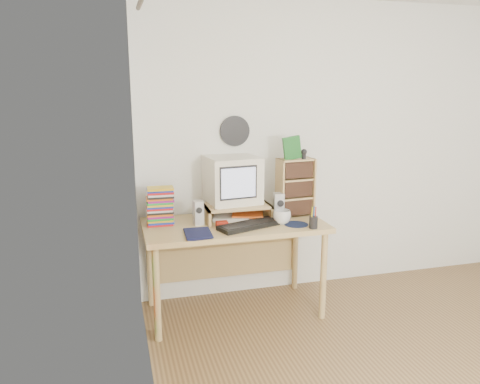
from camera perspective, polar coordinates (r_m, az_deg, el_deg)
back_wall at (r=4.25m, az=11.56°, el=5.21°), size 3.50×0.00×3.50m
left_wall at (r=2.09m, az=-10.37°, el=-2.47°), size 0.00×3.50×3.50m
curtain at (r=2.58m, az=-10.37°, el=-1.84°), size 0.00×2.20×2.20m
wall_disc at (r=3.88m, az=-0.64°, el=7.44°), size 0.25×0.02×0.25m
desk at (r=3.75m, az=-0.97°, el=-5.48°), size 1.40×0.70×0.75m
monitor_riser at (r=3.73m, az=-0.38°, el=-1.91°), size 0.52×0.30×0.12m
crt_monitor at (r=3.73m, az=-0.79°, el=1.41°), size 0.43×0.43×0.37m
speaker_left at (r=3.60m, az=-5.12°, el=-2.52°), size 0.08×0.08×0.19m
speaker_right at (r=3.75m, az=4.72°, el=-1.70°), size 0.09×0.09×0.21m
keyboard at (r=3.53m, az=1.14°, el=-4.07°), size 0.52×0.32×0.03m
dvd_stack at (r=3.63m, az=-9.71°, el=-1.81°), size 0.20×0.14×0.28m
cd_rack at (r=3.83m, az=6.76°, el=0.56°), size 0.30×0.18×0.47m
mug at (r=3.63m, az=5.13°, el=-3.06°), size 0.17×0.17×0.11m
diary at (r=3.36m, az=-6.74°, el=-4.97°), size 0.24×0.18×0.05m
mousepad at (r=3.63m, az=6.85°, el=-3.93°), size 0.23×0.23×0.00m
pen_cup at (r=3.54m, az=8.95°, el=-3.40°), size 0.07×0.07×0.13m
papers at (r=3.76m, az=-0.32°, el=-2.99°), size 0.33×0.28×0.04m
red_box at (r=3.55m, az=-2.22°, el=-3.94°), size 0.09×0.06×0.04m
game_box at (r=3.74m, az=6.35°, el=5.37°), size 0.14×0.03×0.18m
webcam at (r=3.76m, az=7.80°, el=4.62°), size 0.05×0.05×0.08m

